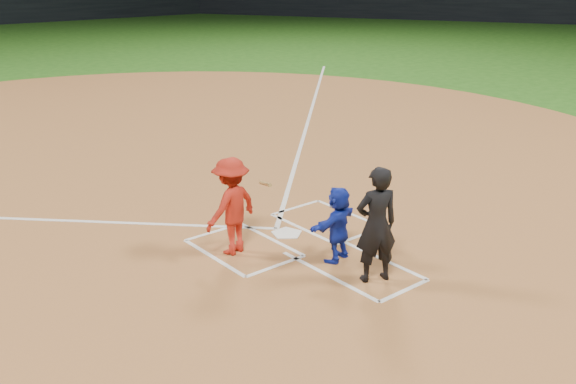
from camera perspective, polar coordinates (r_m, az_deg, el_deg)
ground at (r=11.72m, az=-0.11°, el=-3.78°), size 120.00×120.00×0.00m
home_plate_dirt at (r=16.53m, az=-13.43°, el=2.75°), size 28.00×28.00×0.01m
stadium_wall_right at (r=58.62m, az=17.72°, el=15.80°), size 31.04×52.56×3.20m
home_plate at (r=11.71m, az=-0.11°, el=-3.69°), size 0.60×0.60×0.02m
catcher at (r=10.52m, az=4.46°, el=-2.84°), size 1.24×0.67×1.28m
umpire at (r=9.80m, az=7.86°, el=-2.90°), size 0.79×0.66×1.84m
chalk_markings at (r=15.91m, az=-12.28°, el=2.22°), size 28.35×17.32×0.01m
batter_at_plate at (r=10.73m, az=-5.04°, el=-1.25°), size 1.41×0.96×1.67m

